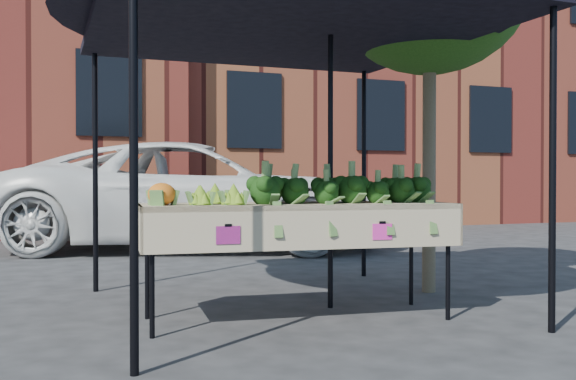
# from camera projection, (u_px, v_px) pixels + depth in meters

# --- Properties ---
(ground) EXTENTS (90.00, 90.00, 0.00)m
(ground) POSITION_uv_depth(u_px,v_px,m) (277.00, 323.00, 4.92)
(ground) COLOR #262628
(table) EXTENTS (2.46, 1.02, 0.90)m
(table) POSITION_uv_depth(u_px,v_px,m) (297.00, 261.00, 5.04)
(table) COLOR #B8AA8C
(table) RESTS_ON ground
(canopy) EXTENTS (3.16, 3.16, 2.74)m
(canopy) POSITION_uv_depth(u_px,v_px,m) (288.00, 145.00, 5.44)
(canopy) COLOR black
(canopy) RESTS_ON ground
(broccoli_heap) EXTENTS (1.55, 0.58, 0.28)m
(broccoli_heap) POSITION_uv_depth(u_px,v_px,m) (338.00, 185.00, 5.18)
(broccoli_heap) COLOR black
(broccoli_heap) RESTS_ON table
(romanesco_cluster) EXTENTS (0.44, 0.58, 0.21)m
(romanesco_cluster) POSITION_uv_depth(u_px,v_px,m) (212.00, 190.00, 4.83)
(romanesco_cluster) COLOR #77B528
(romanesco_cluster) RESTS_ON table
(cauliflower_pair) EXTENTS (0.21, 0.21, 0.19)m
(cauliflower_pair) POSITION_uv_depth(u_px,v_px,m) (162.00, 192.00, 4.62)
(cauliflower_pair) COLOR orange
(cauliflower_pair) RESTS_ON table
(vehicle) EXTENTS (2.49, 3.17, 6.01)m
(vehicle) POSITION_uv_depth(u_px,v_px,m) (196.00, 58.00, 10.24)
(vehicle) COLOR white
(vehicle) RESTS_ON ground
(street_tree) EXTENTS (1.87, 1.87, 3.69)m
(street_tree) POSITION_uv_depth(u_px,v_px,m) (429.00, 100.00, 6.26)
(street_tree) COLOR #1E4C14
(street_tree) RESTS_ON ground
(building_right) EXTENTS (12.00, 8.00, 8.50)m
(building_right) POSITION_uv_depth(u_px,v_px,m) (360.00, 72.00, 19.01)
(building_right) COLOR maroon
(building_right) RESTS_ON ground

